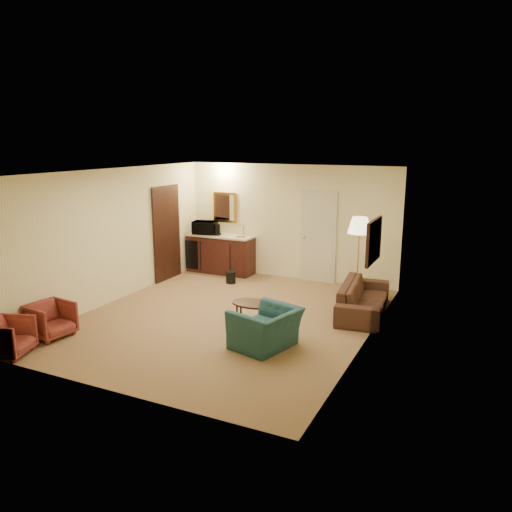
{
  "coord_description": "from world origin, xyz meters",
  "views": [
    {
      "loc": [
        4.11,
        -7.45,
        3.12
      ],
      "look_at": [
        0.34,
        0.5,
        1.07
      ],
      "focal_mm": 35.0,
      "sensor_mm": 36.0,
      "label": 1
    }
  ],
  "objects_px": {
    "wetbar_cabinet": "(221,254)",
    "rose_chair_far": "(8,336)",
    "microwave": "(205,226)",
    "teal_armchair": "(265,322)",
    "coffee_table": "(253,314)",
    "coffee_maker": "(217,230)",
    "sofa": "(364,293)",
    "floor_lamp": "(358,261)",
    "waste_bin": "(231,277)",
    "rose_chair_near": "(51,318)"
  },
  "relations": [
    {
      "from": "wetbar_cabinet",
      "to": "rose_chair_far",
      "type": "xyz_separation_m",
      "value": [
        -0.5,
        -5.52,
        -0.15
      ]
    },
    {
      "from": "rose_chair_far",
      "to": "microwave",
      "type": "relative_size",
      "value": 1.12
    },
    {
      "from": "teal_armchair",
      "to": "coffee_table",
      "type": "distance_m",
      "value": 0.94
    },
    {
      "from": "teal_armchair",
      "to": "coffee_maker",
      "type": "relative_size",
      "value": 3.6
    },
    {
      "from": "coffee_maker",
      "to": "wetbar_cabinet",
      "type": "bearing_deg",
      "value": 46.87
    },
    {
      "from": "sofa",
      "to": "coffee_table",
      "type": "bearing_deg",
      "value": 127.09
    },
    {
      "from": "rose_chair_far",
      "to": "coffee_maker",
      "type": "bearing_deg",
      "value": -23.76
    },
    {
      "from": "floor_lamp",
      "to": "microwave",
      "type": "height_order",
      "value": "floor_lamp"
    },
    {
      "from": "wetbar_cabinet",
      "to": "coffee_maker",
      "type": "distance_m",
      "value": 0.6
    },
    {
      "from": "wetbar_cabinet",
      "to": "teal_armchair",
      "type": "height_order",
      "value": "wetbar_cabinet"
    },
    {
      "from": "sofa",
      "to": "teal_armchair",
      "type": "height_order",
      "value": "teal_armchair"
    },
    {
      "from": "floor_lamp",
      "to": "waste_bin",
      "type": "distance_m",
      "value": 2.98
    },
    {
      "from": "microwave",
      "to": "coffee_maker",
      "type": "height_order",
      "value": "microwave"
    },
    {
      "from": "rose_chair_far",
      "to": "waste_bin",
      "type": "distance_m",
      "value": 4.94
    },
    {
      "from": "sofa",
      "to": "waste_bin",
      "type": "height_order",
      "value": "sofa"
    },
    {
      "from": "wetbar_cabinet",
      "to": "waste_bin",
      "type": "xyz_separation_m",
      "value": [
        0.65,
        -0.72,
        -0.32
      ]
    },
    {
      "from": "rose_chair_near",
      "to": "rose_chair_far",
      "type": "relative_size",
      "value": 1.02
    },
    {
      "from": "rose_chair_far",
      "to": "coffee_table",
      "type": "distance_m",
      "value": 3.8
    },
    {
      "from": "sofa",
      "to": "rose_chair_far",
      "type": "bearing_deg",
      "value": 127.04
    },
    {
      "from": "rose_chair_near",
      "to": "teal_armchair",
      "type": "bearing_deg",
      "value": -64.78
    },
    {
      "from": "floor_lamp",
      "to": "waste_bin",
      "type": "bearing_deg",
      "value": 176.7
    },
    {
      "from": "coffee_table",
      "to": "waste_bin",
      "type": "height_order",
      "value": "coffee_table"
    },
    {
      "from": "sofa",
      "to": "microwave",
      "type": "height_order",
      "value": "microwave"
    },
    {
      "from": "wetbar_cabinet",
      "to": "floor_lamp",
      "type": "distance_m",
      "value": 3.67
    },
    {
      "from": "waste_bin",
      "to": "coffee_maker",
      "type": "distance_m",
      "value": 1.32
    },
    {
      "from": "wetbar_cabinet",
      "to": "waste_bin",
      "type": "bearing_deg",
      "value": -47.92
    },
    {
      "from": "teal_armchair",
      "to": "rose_chair_far",
      "type": "bearing_deg",
      "value": -44.99
    },
    {
      "from": "floor_lamp",
      "to": "waste_bin",
      "type": "relative_size",
      "value": 6.32
    },
    {
      "from": "coffee_table",
      "to": "rose_chair_far",
      "type": "bearing_deg",
      "value": -136.39
    },
    {
      "from": "microwave",
      "to": "wetbar_cabinet",
      "type": "bearing_deg",
      "value": -6.07
    },
    {
      "from": "sofa",
      "to": "microwave",
      "type": "bearing_deg",
      "value": 65.24
    },
    {
      "from": "wetbar_cabinet",
      "to": "rose_chair_near",
      "type": "xyz_separation_m",
      "value": [
        -0.5,
        -4.72,
        -0.14
      ]
    },
    {
      "from": "floor_lamp",
      "to": "coffee_maker",
      "type": "bearing_deg",
      "value": 167.27
    },
    {
      "from": "microwave",
      "to": "rose_chair_near",
      "type": "bearing_deg",
      "value": -102.95
    },
    {
      "from": "coffee_maker",
      "to": "microwave",
      "type": "bearing_deg",
      "value": 158.72
    },
    {
      "from": "teal_armchair",
      "to": "microwave",
      "type": "bearing_deg",
      "value": -122.86
    },
    {
      "from": "teal_armchair",
      "to": "microwave",
      "type": "height_order",
      "value": "microwave"
    },
    {
      "from": "wetbar_cabinet",
      "to": "coffee_table",
      "type": "relative_size",
      "value": 2.21
    },
    {
      "from": "teal_armchair",
      "to": "waste_bin",
      "type": "relative_size",
      "value": 3.53
    },
    {
      "from": "coffee_maker",
      "to": "rose_chair_near",
      "type": "bearing_deg",
      "value": -110.95
    },
    {
      "from": "teal_armchair",
      "to": "coffee_maker",
      "type": "bearing_deg",
      "value": -125.94
    },
    {
      "from": "wetbar_cabinet",
      "to": "sofa",
      "type": "relative_size",
      "value": 0.83
    },
    {
      "from": "coffee_table",
      "to": "floor_lamp",
      "type": "distance_m",
      "value": 2.47
    },
    {
      "from": "wetbar_cabinet",
      "to": "coffee_maker",
      "type": "relative_size",
      "value": 6.19
    },
    {
      "from": "microwave",
      "to": "coffee_maker",
      "type": "relative_size",
      "value": 2.1
    },
    {
      "from": "coffee_table",
      "to": "wetbar_cabinet",
      "type": "bearing_deg",
      "value": 127.8
    },
    {
      "from": "sofa",
      "to": "rose_chair_far",
      "type": "distance_m",
      "value": 5.94
    },
    {
      "from": "coffee_maker",
      "to": "teal_armchair",
      "type": "bearing_deg",
      "value": -66.43
    },
    {
      "from": "wetbar_cabinet",
      "to": "rose_chair_near",
      "type": "height_order",
      "value": "wetbar_cabinet"
    },
    {
      "from": "waste_bin",
      "to": "coffee_maker",
      "type": "bearing_deg",
      "value": 137.15
    }
  ]
}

